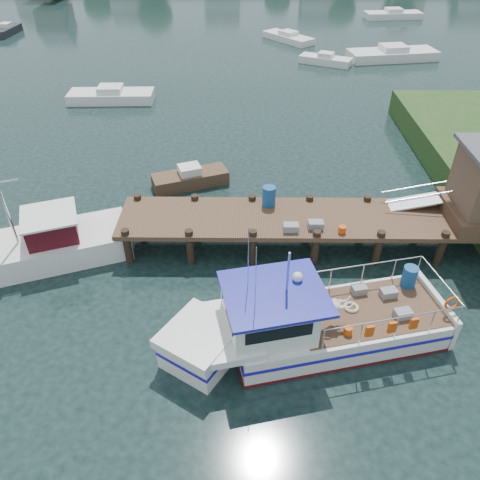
{
  "coord_description": "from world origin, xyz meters",
  "views": [
    {
      "loc": [
        -0.84,
        -16.02,
        12.22
      ],
      "look_at": [
        -1.0,
        -1.5,
        1.3
      ],
      "focal_mm": 35.0,
      "sensor_mm": 36.0,
      "label": 1
    }
  ],
  "objects_px": {
    "moored_rowboat": "(190,178)",
    "moored_b": "(326,60)",
    "moored_d": "(288,37)",
    "moored_c": "(392,54)",
    "moored_far": "(393,15)",
    "moored_a": "(111,96)",
    "moored_e": "(7,30)",
    "lobster_boat": "(303,325)",
    "work_boat": "(33,247)",
    "dock": "(427,200)"
  },
  "relations": [
    {
      "from": "moored_c",
      "to": "moored_e",
      "type": "distance_m",
      "value": 38.96
    },
    {
      "from": "moored_rowboat",
      "to": "moored_d",
      "type": "xyz_separation_m",
      "value": [
        7.05,
        28.64,
        -0.05
      ]
    },
    {
      "from": "moored_far",
      "to": "dock",
      "type": "bearing_deg",
      "value": -123.74
    },
    {
      "from": "moored_c",
      "to": "work_boat",
      "type": "bearing_deg",
      "value": -126.84
    },
    {
      "from": "lobster_boat",
      "to": "moored_d",
      "type": "relative_size",
      "value": 1.77
    },
    {
      "from": "moored_e",
      "to": "work_boat",
      "type": "bearing_deg",
      "value": -72.09
    },
    {
      "from": "lobster_boat",
      "to": "moored_c",
      "type": "distance_m",
      "value": 34.67
    },
    {
      "from": "moored_a",
      "to": "moored_e",
      "type": "relative_size",
      "value": 1.43
    },
    {
      "from": "moored_far",
      "to": "moored_e",
      "type": "distance_m",
      "value": 43.01
    },
    {
      "from": "moored_b",
      "to": "moored_e",
      "type": "relative_size",
      "value": 1.1
    },
    {
      "from": "lobster_boat",
      "to": "dock",
      "type": "bearing_deg",
      "value": 32.55
    },
    {
      "from": "dock",
      "to": "moored_e",
      "type": "relative_size",
      "value": 3.95
    },
    {
      "from": "work_boat",
      "to": "moored_e",
      "type": "height_order",
      "value": "work_boat"
    },
    {
      "from": "moored_rowboat",
      "to": "moored_c",
      "type": "bearing_deg",
      "value": 63.81
    },
    {
      "from": "dock",
      "to": "moored_c",
      "type": "xyz_separation_m",
      "value": [
        5.76,
        27.32,
        -1.78
      ]
    },
    {
      "from": "moored_far",
      "to": "moored_d",
      "type": "xyz_separation_m",
      "value": [
        -13.06,
        -10.4,
        -0.06
      ]
    },
    {
      "from": "work_boat",
      "to": "moored_far",
      "type": "bearing_deg",
      "value": 39.78
    },
    {
      "from": "moored_e",
      "to": "moored_c",
      "type": "bearing_deg",
      "value": -18.55
    },
    {
      "from": "moored_rowboat",
      "to": "moored_b",
      "type": "distance_m",
      "value": 23.12
    },
    {
      "from": "moored_rowboat",
      "to": "moored_far",
      "type": "bearing_deg",
      "value": 71.88
    },
    {
      "from": "moored_rowboat",
      "to": "moored_d",
      "type": "bearing_deg",
      "value": 85.31
    },
    {
      "from": "moored_a",
      "to": "moored_e",
      "type": "height_order",
      "value": "moored_e"
    },
    {
      "from": "dock",
      "to": "lobster_boat",
      "type": "relative_size",
      "value": 1.69
    },
    {
      "from": "moored_c",
      "to": "moored_far",
      "type": "bearing_deg",
      "value": 75.98
    },
    {
      "from": "moored_far",
      "to": "moored_c",
      "type": "relative_size",
      "value": 0.83
    },
    {
      "from": "moored_c",
      "to": "moored_e",
      "type": "relative_size",
      "value": 1.94
    },
    {
      "from": "work_boat",
      "to": "moored_e",
      "type": "xyz_separation_m",
      "value": [
        -16.39,
        37.13,
        -0.27
      ]
    },
    {
      "from": "moored_far",
      "to": "moored_b",
      "type": "relative_size",
      "value": 1.45
    },
    {
      "from": "lobster_boat",
      "to": "moored_e",
      "type": "bearing_deg",
      "value": 110.09
    },
    {
      "from": "moored_rowboat",
      "to": "moored_e",
      "type": "distance_m",
      "value": 38.04
    },
    {
      "from": "moored_d",
      "to": "moored_e",
      "type": "bearing_deg",
      "value": 165.31
    },
    {
      "from": "dock",
      "to": "moored_far",
      "type": "height_order",
      "value": "dock"
    },
    {
      "from": "work_boat",
      "to": "moored_far",
      "type": "relative_size",
      "value": 1.21
    },
    {
      "from": "moored_b",
      "to": "moored_d",
      "type": "xyz_separation_m",
      "value": [
        -2.7,
        7.68,
        -0.01
      ]
    },
    {
      "from": "dock",
      "to": "moored_b",
      "type": "relative_size",
      "value": 3.58
    },
    {
      "from": "moored_far",
      "to": "moored_d",
      "type": "relative_size",
      "value": 1.21
    },
    {
      "from": "work_boat",
      "to": "moored_b",
      "type": "bearing_deg",
      "value": 39.83
    },
    {
      "from": "moored_rowboat",
      "to": "moored_a",
      "type": "height_order",
      "value": "moored_rowboat"
    },
    {
      "from": "dock",
      "to": "moored_e",
      "type": "bearing_deg",
      "value": 131.98
    },
    {
      "from": "lobster_boat",
      "to": "moored_a",
      "type": "bearing_deg",
      "value": 104.44
    },
    {
      "from": "moored_b",
      "to": "moored_d",
      "type": "relative_size",
      "value": 0.83
    },
    {
      "from": "moored_rowboat",
      "to": "moored_a",
      "type": "bearing_deg",
      "value": 128.95
    },
    {
      "from": "dock",
      "to": "moored_c",
      "type": "relative_size",
      "value": 2.04
    },
    {
      "from": "work_boat",
      "to": "moored_a",
      "type": "bearing_deg",
      "value": 72.87
    },
    {
      "from": "lobster_boat",
      "to": "moored_e",
      "type": "relative_size",
      "value": 2.35
    },
    {
      "from": "moored_rowboat",
      "to": "moored_c",
      "type": "distance_m",
      "value": 27.47
    },
    {
      "from": "moored_rowboat",
      "to": "moored_c",
      "type": "relative_size",
      "value": 0.49
    },
    {
      "from": "dock",
      "to": "moored_a",
      "type": "xyz_separation_m",
      "value": [
        -16.92,
        16.76,
        -1.83
      ]
    },
    {
      "from": "dock",
      "to": "work_boat",
      "type": "height_order",
      "value": "dock"
    },
    {
      "from": "lobster_boat",
      "to": "moored_rowboat",
      "type": "relative_size",
      "value": 2.46
    }
  ]
}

